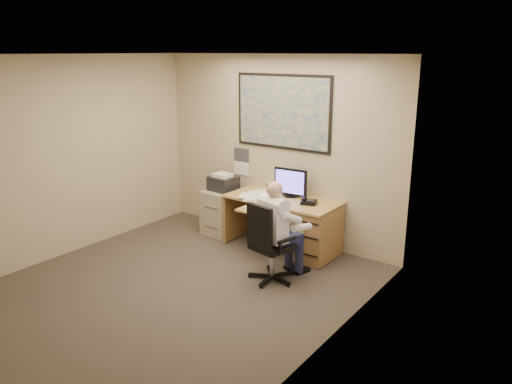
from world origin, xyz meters
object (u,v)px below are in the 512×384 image
Objects in this scene: desk at (303,223)px; person at (274,231)px; filing_cabinet at (224,207)px; office_chair at (271,259)px.

person is (0.11, -0.90, 0.18)m from desk.
desk is 1.42m from filing_cabinet.
office_chair is (1.55, -0.98, -0.11)m from filing_cabinet.
desk is 1.60× the size of office_chair.
filing_cabinet is (-1.42, 0.00, -0.04)m from desk.
office_chair reaches higher than filing_cabinet.
filing_cabinet is 0.95× the size of office_chair.
office_chair is at bearing -66.73° from person.
filing_cabinet is 1.84m from office_chair.
office_chair is 0.34m from person.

